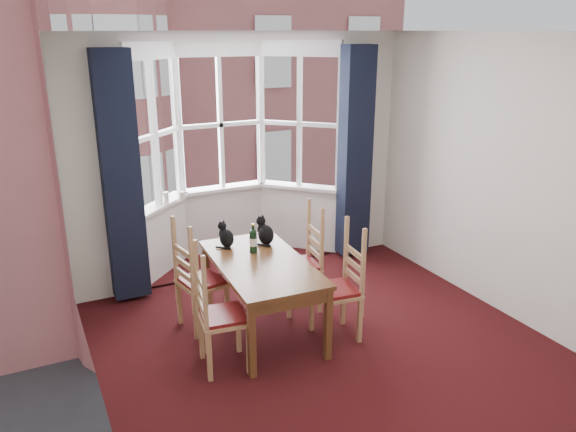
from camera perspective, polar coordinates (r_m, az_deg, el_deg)
floor at (r=5.21m, az=5.37°, el=-14.38°), size 4.50×4.50×0.00m
ceiling at (r=4.38m, az=6.51°, el=18.13°), size 4.50×4.50×0.00m
wall_left at (r=3.98m, az=-19.47°, el=-3.52°), size 0.00×4.50×4.50m
wall_right at (r=5.88m, az=22.72°, el=3.06°), size 0.00×4.50×4.50m
wall_back_pier_left at (r=6.16m, az=-19.02°, el=4.14°), size 0.70×0.12×2.80m
wall_back_pier_right at (r=7.30m, az=7.62°, el=7.11°), size 0.70×0.12×2.80m
bay_window at (r=7.01m, az=-6.11°, el=6.70°), size 2.76×0.94×2.80m
curtain_left at (r=6.03m, az=-16.57°, el=3.59°), size 0.38×0.22×2.60m
curtain_right at (r=7.04m, az=6.84°, el=6.31°), size 0.38×0.22×2.60m
dining_table at (r=5.36m, az=-2.73°, el=-5.43°), size 0.89×1.56×0.73m
chair_left_near at (r=4.89m, az=-7.63°, el=-10.35°), size 0.45×0.47×0.92m
chair_left_far at (r=5.53m, az=-9.59°, el=-6.91°), size 0.47×0.48×0.92m
chair_right_near at (r=5.38m, az=5.78°, el=-7.48°), size 0.44×0.46×0.92m
chair_right_far at (r=5.89m, az=1.92°, el=-5.02°), size 0.44×0.46×0.92m
cat_left at (r=5.69m, az=-6.31°, el=-2.10°), size 0.20×0.23×0.27m
cat_right at (r=5.73m, az=-2.33°, el=-1.72°), size 0.21×0.25×0.30m
wine_bottle at (r=5.51m, az=-3.55°, el=-2.44°), size 0.08×0.08×0.30m
candle_tall at (r=6.74m, az=-12.27°, el=1.85°), size 0.06×0.06×0.13m
candle_short at (r=6.82m, az=-10.83°, el=2.01°), size 0.06×0.06×0.11m
candle_extra at (r=6.85m, az=-10.62°, el=2.03°), size 0.05×0.05×0.10m
street at (r=37.09m, az=-21.79°, el=3.37°), size 80.00×80.00×0.00m
tenement_building at (r=17.91m, az=-19.13°, el=13.58°), size 18.40×7.80×15.20m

